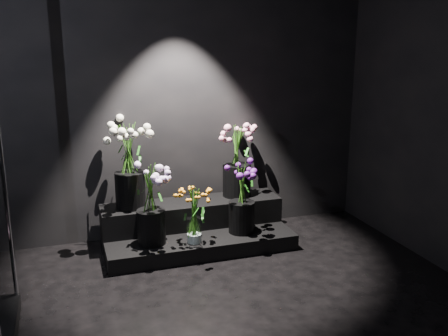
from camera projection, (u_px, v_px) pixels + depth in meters
name	position (u px, v px, depth m)	size (l,w,h in m)	color
wall_back	(168.00, 93.00, 4.70)	(4.00, 4.00, 0.00)	black
display_riser	(195.00, 227.00, 4.74)	(1.72, 0.77, 0.38)	black
bouquet_orange_bells	(194.00, 215.00, 4.35)	(0.29, 0.29, 0.50)	white
bouquet_lilac	(150.00, 200.00, 4.30)	(0.37, 0.37, 0.71)	black
bouquet_purple	(242.00, 194.00, 4.57)	(0.35, 0.35, 0.66)	black
bouquet_cream_roses	(129.00, 161.00, 4.50)	(0.45, 0.45, 0.79)	black
bouquet_pink_roses	(237.00, 156.00, 4.86)	(0.43, 0.43, 0.72)	black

